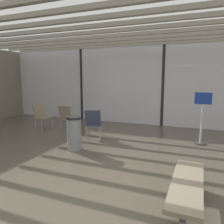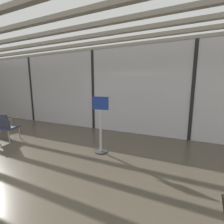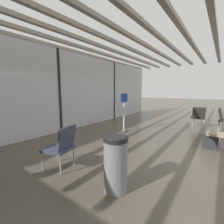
# 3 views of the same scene
# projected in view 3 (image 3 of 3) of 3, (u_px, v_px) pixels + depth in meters

# --- Properties ---
(glass_curtain_wall) EXTENTS (14.00, 0.08, 3.04)m
(glass_curtain_wall) POSITION_uv_depth(u_px,v_px,m) (59.00, 91.00, 5.65)
(glass_curtain_wall) COLOR silver
(glass_curtain_wall) RESTS_ON ground
(window_mullion_1) EXTENTS (0.10, 0.12, 3.04)m
(window_mullion_1) POSITION_uv_depth(u_px,v_px,m) (59.00, 91.00, 5.65)
(window_mullion_1) COLOR black
(window_mullion_1) RESTS_ON ground
(window_mullion_2) EXTENTS (0.10, 0.12, 3.04)m
(window_mullion_2) POSITION_uv_depth(u_px,v_px,m) (114.00, 91.00, 8.45)
(window_mullion_2) COLOR black
(window_mullion_2) RESTS_ON ground
(ceiling_slats) EXTENTS (13.72, 6.72, 0.10)m
(ceiling_slats) POSITION_uv_depth(u_px,v_px,m) (143.00, 23.00, 3.51)
(ceiling_slats) COLOR gray
(ceiling_slats) RESTS_ON glass_curtain_wall
(parked_airplane) EXTENTS (12.30, 3.93, 3.93)m
(parked_airplane) POSITION_uv_depth(u_px,v_px,m) (11.00, 83.00, 8.94)
(parked_airplane) COLOR #B2BCD6
(parked_airplane) RESTS_ON ground
(lounge_chair_0) EXTENTS (0.61, 0.64, 0.87)m
(lounge_chair_0) POSITION_uv_depth(u_px,v_px,m) (62.00, 145.00, 2.99)
(lounge_chair_0) COLOR #33384C
(lounge_chair_0) RESTS_ON ground
(lounge_chair_2) EXTENTS (0.65, 0.62, 0.87)m
(lounge_chair_2) POSITION_uv_depth(u_px,v_px,m) (198.00, 116.00, 6.42)
(lounge_chair_2) COLOR #28231E
(lounge_chair_2) RESTS_ON ground
(lounge_chair_3) EXTENTS (0.52, 0.56, 0.87)m
(lounge_chair_3) POSITION_uv_depth(u_px,v_px,m) (224.00, 118.00, 5.84)
(lounge_chair_3) COLOR #28231E
(lounge_chair_3) RESTS_ON ground
(trash_bin) EXTENTS (0.38, 0.38, 0.86)m
(trash_bin) POSITION_uv_depth(u_px,v_px,m) (115.00, 164.00, 2.32)
(trash_bin) COLOR slate
(trash_bin) RESTS_ON ground
(info_sign) EXTENTS (0.44, 0.32, 1.44)m
(info_sign) POSITION_uv_depth(u_px,v_px,m) (124.00, 114.00, 5.72)
(info_sign) COLOR #333333
(info_sign) RESTS_ON ground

